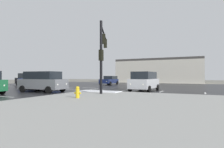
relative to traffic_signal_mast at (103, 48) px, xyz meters
The scene contains 14 objects.
ground_plane 8.19m from the traffic_signal_mast, 141.82° to the left, with size 120.00×120.00×0.00m, color slate.
road_asphalt 8.19m from the traffic_signal_mast, 141.82° to the left, with size 44.00×44.00×0.02m, color #232326.
sidewalk_corner 10.86m from the traffic_signal_mast, 49.77° to the right, with size 18.00×18.00×0.14m, color #9E9E99.
snow_strip_curbside 4.10m from the traffic_signal_mast, 146.82° to the left, with size 4.00×1.60×0.06m, color white.
lane_markings 6.71m from the traffic_signal_mast, 145.52° to the left, with size 36.15×36.15×0.01m.
traffic_signal_mast is the anchor object (origin of this frame).
fire_hydrant 6.08m from the traffic_signal_mast, 81.98° to the right, with size 0.48×0.26×0.79m.
strip_building_background 31.11m from the traffic_signal_mast, 92.15° to the left, with size 19.67×8.00×5.63m.
suv_grey 6.93m from the traffic_signal_mast, 167.98° to the right, with size 4.88×2.28×2.03m.
suv_black 18.94m from the traffic_signal_mast, 158.36° to the left, with size 4.95×2.48×2.03m.
sedan_white 12.77m from the traffic_signal_mast, 164.40° to the left, with size 2.33×4.65×1.58m.
sedan_navy 16.51m from the traffic_signal_mast, 114.01° to the left, with size 2.14×4.59×1.58m.
suv_blue 9.53m from the traffic_signal_mast, behind, with size 4.92×2.39×2.03m.
suv_silver 5.89m from the traffic_signal_mast, 56.79° to the left, with size 2.29×4.89×2.03m.
Camera 1 is at (13.76, -19.62, 1.63)m, focal length 30.43 mm.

